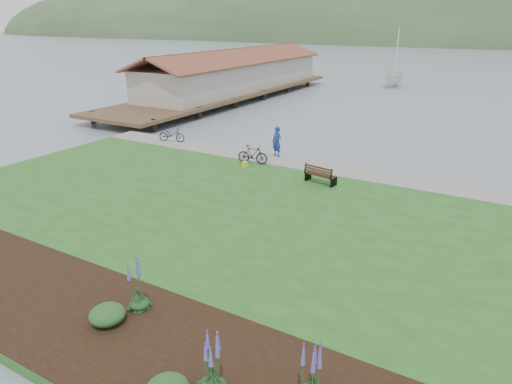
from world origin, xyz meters
TOP-DOWN VIEW (x-y plane):
  - ground at (0.00, 0.00)m, footprint 600.00×600.00m
  - lawn at (0.00, -2.00)m, footprint 34.00×20.00m
  - shoreline_path at (0.00, 6.90)m, footprint 34.00×2.20m
  - garden_bed at (3.00, -9.80)m, footprint 24.00×4.40m
  - pier_pavilion at (-20.00, 27.52)m, footprint 8.00×36.00m
  - park_bench at (0.17, 4.23)m, footprint 1.75×0.98m
  - person at (-4.09, 7.50)m, footprint 0.94×0.77m
  - bicycle_a at (-12.17, 7.10)m, footprint 1.14×2.02m
  - bicycle_b at (-4.66, 5.52)m, footprint 0.88×1.91m
  - sailboat at (-6.52, 45.32)m, footprint 9.47×9.63m
  - pannier at (-4.72, 4.71)m, footprint 0.26×0.33m
  - echium_0 at (3.63, -10.31)m, footprint 0.62×0.62m
  - echium_1 at (5.69, -9.37)m, footprint 0.62×0.62m
  - echium_4 at (-0.14, -8.75)m, footprint 0.62×0.62m
  - shrub_0 at (-0.44, -9.71)m, footprint 1.02×1.02m

SIDE VIEW (x-z plane):
  - ground at x=0.00m, z-range 0.00..0.00m
  - sailboat at x=-6.52m, z-range -11.99..11.99m
  - lawn at x=0.00m, z-range 0.00..0.40m
  - shoreline_path at x=0.00m, z-range 0.40..0.43m
  - garden_bed at x=3.00m, z-range 0.40..0.44m
  - pannier at x=-4.72m, z-range 0.40..0.72m
  - shrub_0 at x=-0.44m, z-range 0.44..0.95m
  - bicycle_a at x=-12.17m, z-range 0.40..1.40m
  - park_bench at x=0.17m, z-range 0.40..1.42m
  - bicycle_b at x=-4.66m, z-range 0.40..1.51m
  - echium_1 at x=5.69m, z-range 0.26..1.99m
  - echium_4 at x=-0.14m, z-range 0.19..2.19m
  - echium_0 at x=3.63m, z-range 0.29..2.14m
  - person at x=-4.09m, z-range 0.40..2.64m
  - pier_pavilion at x=-20.00m, z-range -0.06..5.34m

